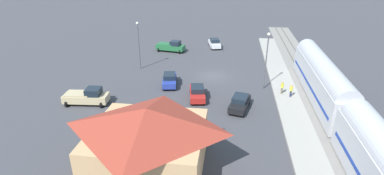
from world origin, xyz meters
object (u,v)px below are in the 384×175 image
(sedan_black, at_px, (240,103))
(pedestrian_waiting_far, at_px, (291,90))
(sedan_white, at_px, (215,43))
(pickup_green, at_px, (171,46))
(light_pole_lot_center, at_px, (138,40))
(pickup_tan, at_px, (87,97))
(pedestrian_on_platform, at_px, (282,87))
(sedan_blue, at_px, (170,79))
(sedan_red, at_px, (197,92))
(station_building, at_px, (148,137))
(light_pole_near_platform, at_px, (267,54))

(sedan_black, bearing_deg, pedestrian_waiting_far, -150.17)
(sedan_white, bearing_deg, pickup_green, 25.56)
(sedan_black, distance_m, light_pole_lot_center, 20.23)
(pedestrian_waiting_far, distance_m, pickup_tan, 25.57)
(pedestrian_on_platform, bearing_deg, pickup_green, -43.58)
(sedan_blue, bearing_deg, pedestrian_on_platform, 174.76)
(pickup_tan, relative_size, sedan_red, 1.17)
(station_building, bearing_deg, sedan_blue, -83.96)
(sedan_red, bearing_deg, sedan_white, -91.55)
(light_pole_near_platform, bearing_deg, pedestrian_waiting_far, 137.82)
(sedan_white, bearing_deg, pedestrian_waiting_far, 116.91)
(sedan_white, xyz_separation_m, pickup_green, (8.06, 3.85, 0.15))
(pickup_tan, bearing_deg, pedestrian_waiting_far, -168.97)
(pedestrian_on_platform, xyz_separation_m, pickup_green, (18.24, -17.36, -0.25))
(pickup_green, height_order, light_pole_near_platform, light_pole_near_platform)
(sedan_blue, height_order, light_pole_lot_center, light_pole_lot_center)
(pickup_tan, height_order, sedan_black, pickup_tan)
(light_pole_lot_center, bearing_deg, sedan_blue, 135.23)
(pickup_green, bearing_deg, sedan_white, -154.44)
(pedestrian_waiting_far, xyz_separation_m, pickup_tan, (25.10, 4.89, -0.25))
(pedestrian_waiting_far, bearing_deg, pedestrian_on_platform, -39.54)
(pickup_green, distance_m, sedan_black, 25.34)
(station_building, xyz_separation_m, sedan_black, (-7.87, -11.76, -2.09))
(pedestrian_on_platform, distance_m, pickup_tan, 24.78)
(station_building, distance_m, sedan_blue, 17.91)
(sedan_blue, bearing_deg, sedan_black, 148.72)
(sedan_blue, relative_size, sedan_white, 0.99)
(pickup_green, xyz_separation_m, light_pole_lot_center, (3.07, 9.93, 3.76))
(pickup_green, bearing_deg, sedan_black, 120.26)
(sedan_white, xyz_separation_m, light_pole_lot_center, (11.12, 13.78, 3.91))
(pickup_green, bearing_deg, light_pole_lot_center, 72.84)
(station_building, relative_size, sedan_black, 2.10)
(sedan_blue, distance_m, light_pole_lot_center, 9.43)
(pedestrian_on_platform, distance_m, pedestrian_waiting_far, 1.29)
(pedestrian_waiting_far, distance_m, sedan_white, 24.71)
(pedestrian_on_platform, bearing_deg, sedan_red, 12.52)
(sedan_blue, xyz_separation_m, light_pole_lot_center, (6.09, -6.04, 3.91))
(station_building, distance_m, sedan_black, 14.31)
(sedan_white, height_order, sedan_black, same)
(sedan_white, relative_size, light_pole_near_platform, 0.61)
(pickup_green, relative_size, light_pole_near_platform, 0.72)
(light_pole_lot_center, bearing_deg, station_building, 108.55)
(sedan_white, xyz_separation_m, light_pole_near_platform, (-8.04, 19.19, 4.05))
(pedestrian_on_platform, bearing_deg, light_pole_near_platform, -43.33)
(pickup_tan, distance_m, sedan_red, 13.69)
(station_building, bearing_deg, sedan_black, -123.80)
(pedestrian_on_platform, relative_size, pedestrian_waiting_far, 1.00)
(sedan_white, bearing_deg, sedan_blue, 75.76)
(station_building, bearing_deg, light_pole_lot_center, -71.45)
(pickup_green, height_order, pickup_tan, same)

